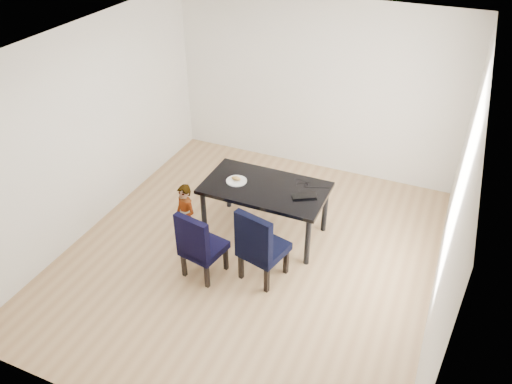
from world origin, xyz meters
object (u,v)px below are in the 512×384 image
at_px(chair_right, 264,243).
at_px(plate, 236,181).
at_px(chair_left, 204,243).
at_px(dining_table, 265,210).
at_px(laptop, 304,194).
at_px(child, 186,217).

bearing_deg(chair_right, plate, 147.06).
relative_size(chair_left, plate, 3.44).
xyz_separation_m(dining_table, laptop, (0.52, 0.01, 0.39)).
distance_m(chair_right, laptop, 0.86).
bearing_deg(plate, dining_table, 5.07).
bearing_deg(dining_table, chair_right, -68.46).
distance_m(chair_left, child, 0.58).
height_order(dining_table, child, child).
distance_m(dining_table, plate, 0.55).
xyz_separation_m(chair_right, child, (-1.13, 0.13, -0.04)).
relative_size(child, laptop, 2.98).
distance_m(child, laptop, 1.53).
relative_size(dining_table, chair_right, 1.59).
bearing_deg(chair_right, laptop, 89.00).
height_order(chair_left, child, chair_left).
height_order(chair_left, laptop, chair_left).
bearing_deg(chair_right, dining_table, 125.41).
distance_m(dining_table, chair_right, 0.85).
relative_size(dining_table, laptop, 5.15).
xyz_separation_m(chair_right, laptop, (0.21, 0.79, 0.26)).
height_order(dining_table, laptop, laptop).
distance_m(chair_left, plate, 1.02).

